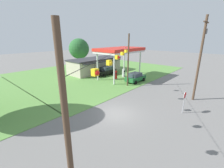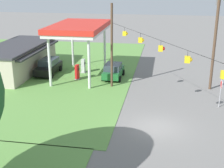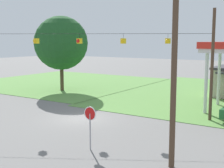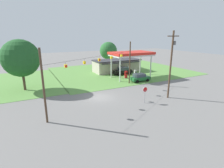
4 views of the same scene
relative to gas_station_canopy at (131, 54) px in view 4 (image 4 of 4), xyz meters
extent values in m
plane|color=slate|center=(-11.89, -9.24, -5.50)|extent=(160.00, 160.00, 0.00)
cube|color=#5B8E42|center=(2.00, 7.92, -5.48)|extent=(36.00, 28.00, 0.04)
cube|color=silver|center=(0.00, 0.00, -0.18)|extent=(9.44, 5.38, 0.35)
cube|color=red|center=(0.00, 0.00, 0.27)|extent=(9.64, 5.58, 0.55)
cylinder|color=silver|center=(-4.12, -2.09, -2.93)|extent=(0.28, 0.28, 5.14)
cylinder|color=silver|center=(4.12, -2.09, -2.93)|extent=(0.28, 0.28, 5.14)
cylinder|color=silver|center=(-4.12, 2.09, -2.93)|extent=(0.28, 0.28, 5.14)
cylinder|color=silver|center=(4.12, 2.09, -2.93)|extent=(0.28, 0.28, 5.14)
cube|color=#B2A893|center=(0.48, 7.92, -3.96)|extent=(12.55, 5.06, 3.07)
cube|color=#333338|center=(0.48, 7.92, -2.31)|extent=(12.85, 5.36, 0.24)
cube|color=#333338|center=(0.48, 5.04, -2.68)|extent=(11.29, 0.70, 0.20)
cube|color=gray|center=(-1.32, 0.00, -5.44)|extent=(0.71, 0.56, 0.12)
cube|color=red|center=(-1.32, 0.00, -4.59)|extent=(0.55, 0.40, 1.57)
cube|color=black|center=(-1.32, -0.21, -4.28)|extent=(0.39, 0.03, 0.24)
cube|color=gray|center=(1.32, 0.00, -5.44)|extent=(0.71, 0.56, 0.12)
cube|color=silver|center=(1.32, 0.00, -4.59)|extent=(0.55, 0.40, 1.57)
cube|color=black|center=(1.32, -0.21, -4.28)|extent=(0.39, 0.03, 0.24)
cube|color=#1E602D|center=(-0.13, -3.92, -4.79)|extent=(4.31, 1.94, 0.73)
cube|color=#333D47|center=(-0.39, -3.91, -4.09)|extent=(2.38, 1.75, 0.66)
cylinder|color=black|center=(1.21, -3.00, -5.16)|extent=(0.68, 0.23, 0.68)
cylinder|color=black|center=(1.17, -4.89, -5.16)|extent=(0.68, 0.23, 0.68)
cylinder|color=black|center=(-1.43, -2.94, -5.16)|extent=(0.68, 0.23, 0.68)
cylinder|color=black|center=(-1.47, -4.83, -5.16)|extent=(0.68, 0.23, 0.68)
cube|color=black|center=(0.07, 3.92, -4.76)|extent=(4.81, 1.92, 0.79)
cube|color=#333D47|center=(0.35, 3.91, -4.00)|extent=(2.66, 1.74, 0.72)
cylinder|color=black|center=(-1.43, 2.99, -5.16)|extent=(0.68, 0.23, 0.68)
cylinder|color=black|center=(-1.40, 4.88, -5.16)|extent=(0.68, 0.23, 0.68)
cylinder|color=black|center=(1.53, 2.95, -5.16)|extent=(0.68, 0.23, 0.68)
cylinder|color=black|center=(1.56, 4.84, -5.16)|extent=(0.68, 0.23, 0.68)
cylinder|color=#99999E|center=(-6.94, -14.52, -4.45)|extent=(0.08, 0.08, 2.10)
cylinder|color=white|center=(-6.94, -14.52, -3.40)|extent=(0.80, 0.03, 0.80)
cylinder|color=red|center=(-6.94, -14.52, -3.40)|extent=(0.70, 0.03, 0.70)
cylinder|color=#4C3828|center=(-2.13, -14.33, -0.28)|extent=(0.28, 0.28, 10.44)
cube|color=#4C3828|center=(-2.13, -14.33, 4.14)|extent=(2.20, 0.14, 0.14)
cylinder|color=#59595B|center=(-1.78, -14.33, 3.14)|extent=(0.44, 0.44, 0.60)
cylinder|color=#4C3828|center=(-20.69, -14.24, -1.22)|extent=(0.24, 0.24, 8.55)
cylinder|color=#4C3828|center=(-3.10, -4.24, -1.22)|extent=(0.24, 0.24, 8.55)
cylinder|color=black|center=(-11.89, -9.24, 1.17)|extent=(17.60, 10.02, 0.02)
cylinder|color=black|center=(-17.75, -12.57, 1.00)|extent=(0.02, 0.02, 0.35)
cube|color=yellow|center=(-17.75, -12.57, 0.62)|extent=(0.32, 0.32, 0.40)
sphere|color=red|center=(-17.75, -12.74, 0.62)|extent=(0.28, 0.28, 0.28)
cylinder|color=black|center=(-14.82, -10.90, 1.00)|extent=(0.02, 0.02, 0.35)
cube|color=yellow|center=(-14.82, -10.90, 0.62)|extent=(0.32, 0.32, 0.40)
sphere|color=yellow|center=(-14.82, -11.07, 0.62)|extent=(0.28, 0.28, 0.28)
cylinder|color=black|center=(-11.89, -9.24, 1.00)|extent=(0.02, 0.02, 0.35)
cube|color=yellow|center=(-11.89, -9.24, 0.62)|extent=(0.32, 0.32, 0.40)
sphere|color=red|center=(-11.89, -9.41, 0.62)|extent=(0.28, 0.28, 0.28)
cylinder|color=black|center=(-8.96, -7.57, 1.00)|extent=(0.02, 0.02, 0.35)
cube|color=yellow|center=(-8.96, -7.57, 0.62)|extent=(0.32, 0.32, 0.40)
sphere|color=yellow|center=(-8.96, -7.74, 0.62)|extent=(0.28, 0.28, 0.28)
cylinder|color=black|center=(-6.03, -5.90, 1.00)|extent=(0.02, 0.02, 0.35)
cube|color=yellow|center=(-6.03, -5.90, 0.62)|extent=(0.32, 0.32, 0.40)
sphere|color=yellow|center=(-6.03, -6.07, 0.62)|extent=(0.28, 0.28, 0.28)
cylinder|color=#4C3828|center=(1.58, 15.42, -4.03)|extent=(0.44, 0.44, 2.93)
sphere|color=#28602D|center=(1.58, 15.42, -0.43)|extent=(5.35, 5.35, 5.35)
cylinder|color=#4C3828|center=(-22.67, 0.56, -3.87)|extent=(0.44, 0.44, 3.25)
sphere|color=#1E5123|center=(-22.67, 0.56, 0.37)|extent=(6.55, 6.55, 6.55)
camera|label=1|loc=(-23.10, -18.63, 2.45)|focal=24.00mm
camera|label=2|loc=(-33.67, -9.52, 5.23)|focal=50.00mm
camera|label=3|loc=(3.37, -28.14, 0.64)|focal=50.00mm
camera|label=4|loc=(-22.29, -34.01, 4.32)|focal=28.00mm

